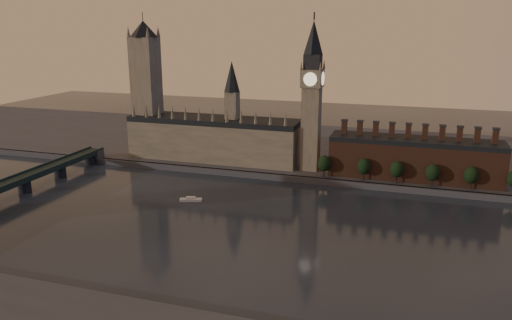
# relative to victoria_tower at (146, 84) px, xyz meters

# --- Properties ---
(ground) EXTENTS (900.00, 900.00, 0.00)m
(ground) POSITION_rel_victoria_tower_xyz_m (120.00, -115.00, -59.09)
(ground) COLOR black
(ground) RESTS_ON ground
(north_bank) EXTENTS (900.00, 182.00, 4.00)m
(north_bank) POSITION_rel_victoria_tower_xyz_m (120.00, 63.04, -57.09)
(north_bank) COLOR #47474C
(north_bank) RESTS_ON ground
(palace_of_westminster) EXTENTS (130.00, 30.30, 74.00)m
(palace_of_westminster) POSITION_rel_victoria_tower_xyz_m (55.59, -0.09, -37.46)
(palace_of_westminster) COLOR gray
(palace_of_westminster) RESTS_ON north_bank
(victoria_tower) EXTENTS (24.00, 24.00, 108.00)m
(victoria_tower) POSITION_rel_victoria_tower_xyz_m (0.00, 0.00, 0.00)
(victoria_tower) COLOR gray
(victoria_tower) RESTS_ON north_bank
(big_ben) EXTENTS (15.00, 15.00, 107.00)m
(big_ben) POSITION_rel_victoria_tower_xyz_m (130.00, -5.00, -2.26)
(big_ben) COLOR gray
(big_ben) RESTS_ON north_bank
(chimney_block) EXTENTS (110.00, 25.00, 37.00)m
(chimney_block) POSITION_rel_victoria_tower_xyz_m (200.00, -5.00, -41.27)
(chimney_block) COLOR brown
(chimney_block) RESTS_ON north_bank
(embankment_tree_0) EXTENTS (8.60, 8.60, 14.88)m
(embankment_tree_0) POSITION_rel_victoria_tower_xyz_m (142.90, -20.78, -45.62)
(embankment_tree_0) COLOR black
(embankment_tree_0) RESTS_ON north_bank
(embankment_tree_1) EXTENTS (8.60, 8.60, 14.88)m
(embankment_tree_1) POSITION_rel_victoria_tower_xyz_m (168.92, -20.32, -45.62)
(embankment_tree_1) COLOR black
(embankment_tree_1) RESTS_ON north_bank
(embankment_tree_2) EXTENTS (8.60, 8.60, 14.88)m
(embankment_tree_2) POSITION_rel_victoria_tower_xyz_m (189.71, -20.67, -45.62)
(embankment_tree_2) COLOR black
(embankment_tree_2) RESTS_ON north_bank
(embankment_tree_3) EXTENTS (8.60, 8.60, 14.88)m
(embankment_tree_3) POSITION_rel_victoria_tower_xyz_m (211.49, -21.13, -45.62)
(embankment_tree_3) COLOR black
(embankment_tree_3) RESTS_ON north_bank
(embankment_tree_4) EXTENTS (8.60, 8.60, 14.88)m
(embankment_tree_4) POSITION_rel_victoria_tower_xyz_m (234.04, -19.86, -45.62)
(embankment_tree_4) COLOR black
(embankment_tree_4) RESTS_ON north_bank
(westminster_bridge) EXTENTS (14.00, 200.00, 11.55)m
(westminster_bridge) POSITION_rel_victoria_tower_xyz_m (-35.00, -117.70, -51.65)
(westminster_bridge) COLOR #1C2B25
(westminster_bridge) RESTS_ON ground
(river_boat) EXTENTS (13.75, 7.46, 2.64)m
(river_boat) POSITION_rel_victoria_tower_xyz_m (72.91, -81.37, -58.07)
(river_boat) COLOR silver
(river_boat) RESTS_ON ground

